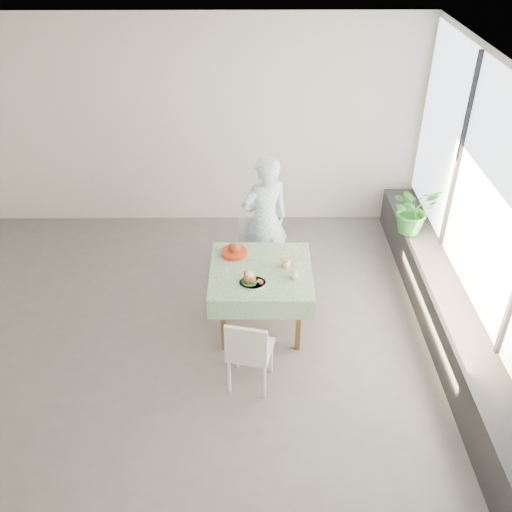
{
  "coord_description": "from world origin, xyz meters",
  "views": [
    {
      "loc": [
        0.76,
        -4.64,
        4.12
      ],
      "look_at": [
        0.8,
        0.19,
        0.88
      ],
      "focal_mm": 40.0,
      "sensor_mm": 36.0,
      "label": 1
    }
  ],
  "objects_px": {
    "chair_near": "(250,364)",
    "juice_cup_orange": "(286,262)",
    "diner": "(265,221)",
    "main_dish": "(251,280)",
    "cafe_table": "(261,291)",
    "potted_plant": "(413,209)",
    "chair_far": "(256,265)"
  },
  "relations": [
    {
      "from": "chair_far",
      "to": "main_dish",
      "type": "height_order",
      "value": "main_dish"
    },
    {
      "from": "cafe_table",
      "to": "main_dish",
      "type": "bearing_deg",
      "value": -113.29
    },
    {
      "from": "chair_far",
      "to": "main_dish",
      "type": "relative_size",
      "value": 2.99
    },
    {
      "from": "chair_near",
      "to": "cafe_table",
      "type": "bearing_deg",
      "value": 82.54
    },
    {
      "from": "potted_plant",
      "to": "diner",
      "type": "bearing_deg",
      "value": -171.53
    },
    {
      "from": "chair_near",
      "to": "main_dish",
      "type": "xyz_separation_m",
      "value": [
        0.01,
        0.62,
        0.53
      ]
    },
    {
      "from": "juice_cup_orange",
      "to": "main_dish",
      "type": "bearing_deg",
      "value": -141.07
    },
    {
      "from": "chair_far",
      "to": "chair_near",
      "type": "bearing_deg",
      "value": -92.58
    },
    {
      "from": "main_dish",
      "to": "potted_plant",
      "type": "distance_m",
      "value": 2.38
    },
    {
      "from": "chair_near",
      "to": "main_dish",
      "type": "distance_m",
      "value": 0.82
    },
    {
      "from": "cafe_table",
      "to": "potted_plant",
      "type": "xyz_separation_m",
      "value": [
        1.84,
        1.15,
        0.34
      ]
    },
    {
      "from": "chair_far",
      "to": "diner",
      "type": "bearing_deg",
      "value": 47.4
    },
    {
      "from": "chair_far",
      "to": "juice_cup_orange",
      "type": "relative_size",
      "value": 3.02
    },
    {
      "from": "chair_near",
      "to": "juice_cup_orange",
      "type": "height_order",
      "value": "juice_cup_orange"
    },
    {
      "from": "juice_cup_orange",
      "to": "potted_plant",
      "type": "relative_size",
      "value": 0.46
    },
    {
      "from": "chair_near",
      "to": "juice_cup_orange",
      "type": "relative_size",
      "value": 3.02
    },
    {
      "from": "diner",
      "to": "juice_cup_orange",
      "type": "height_order",
      "value": "diner"
    },
    {
      "from": "chair_far",
      "to": "chair_near",
      "type": "height_order",
      "value": "chair_near"
    },
    {
      "from": "diner",
      "to": "main_dish",
      "type": "distance_m",
      "value": 1.13
    },
    {
      "from": "chair_near",
      "to": "juice_cup_orange",
      "type": "bearing_deg",
      "value": 67.94
    },
    {
      "from": "cafe_table",
      "to": "main_dish",
      "type": "relative_size",
      "value": 3.81
    },
    {
      "from": "cafe_table",
      "to": "potted_plant",
      "type": "bearing_deg",
      "value": 31.97
    },
    {
      "from": "chair_far",
      "to": "juice_cup_orange",
      "type": "xyz_separation_m",
      "value": [
        0.29,
        -0.73,
        0.55
      ]
    },
    {
      "from": "cafe_table",
      "to": "diner",
      "type": "xyz_separation_m",
      "value": [
        0.06,
        0.88,
        0.34
      ]
    },
    {
      "from": "chair_far",
      "to": "potted_plant",
      "type": "relative_size",
      "value": 1.38
    },
    {
      "from": "cafe_table",
      "to": "juice_cup_orange",
      "type": "height_order",
      "value": "juice_cup_orange"
    },
    {
      "from": "juice_cup_orange",
      "to": "diner",
      "type": "bearing_deg",
      "value": 103.51
    },
    {
      "from": "cafe_table",
      "to": "chair_near",
      "type": "xyz_separation_m",
      "value": [
        -0.11,
        -0.86,
        -0.2
      ]
    },
    {
      "from": "diner",
      "to": "juice_cup_orange",
      "type": "distance_m",
      "value": 0.85
    },
    {
      "from": "chair_far",
      "to": "chair_near",
      "type": "relative_size",
      "value": 1.0
    },
    {
      "from": "chair_near",
      "to": "potted_plant",
      "type": "distance_m",
      "value": 2.85
    },
    {
      "from": "diner",
      "to": "main_dish",
      "type": "height_order",
      "value": "diner"
    }
  ]
}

